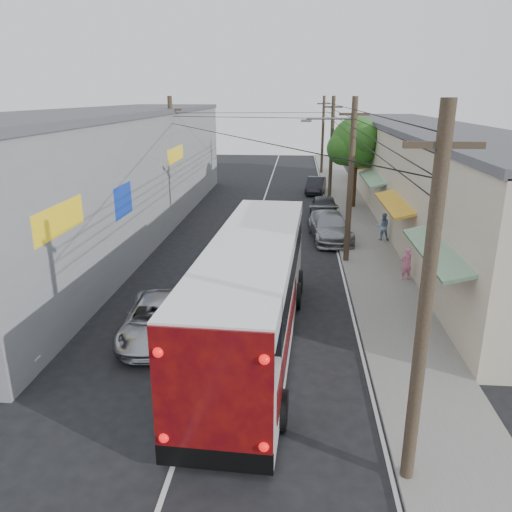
{
  "coord_description": "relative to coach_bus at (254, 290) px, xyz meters",
  "views": [
    {
      "loc": [
        2.66,
        -11.15,
        8.03
      ],
      "look_at": [
        1.11,
        7.45,
        2.0
      ],
      "focal_mm": 35.0,
      "sensor_mm": 36.0,
      "label": 1
    }
  ],
  "objects": [
    {
      "name": "utility_poles",
      "position": [
        1.82,
        16.22,
        2.24
      ],
      "size": [
        11.8,
        45.28,
        8.0
      ],
      "color": "#473828",
      "rests_on": "ground"
    },
    {
      "name": "building_left",
      "position": [
        -9.8,
        13.89,
        1.76
      ],
      "size": [
        7.2,
        36.0,
        7.25
      ],
      "color": "gray",
      "rests_on": "ground"
    },
    {
      "name": "ground",
      "position": [
        -1.3,
        -4.11,
        -1.89
      ],
      "size": [
        120.0,
        120.0,
        0.0
      ],
      "primitive_type": "plane",
      "color": "black",
      "rests_on": "ground"
    },
    {
      "name": "parked_suv",
      "position": [
        3.3,
        13.04,
        -1.12
      ],
      "size": [
        2.71,
        5.53,
        1.55
      ],
      "primitive_type": "imported",
      "rotation": [
        0.0,
        0.0,
        0.1
      ],
      "color": "gray",
      "rests_on": "ground"
    },
    {
      "name": "parked_car_mid",
      "position": [
        3.18,
        17.71,
        -1.09
      ],
      "size": [
        1.95,
        4.72,
        1.6
      ],
      "primitive_type": "imported",
      "rotation": [
        0.0,
        0.0,
        -0.01
      ],
      "color": "black",
      "rests_on": "ground"
    },
    {
      "name": "building_right",
      "position": [
        9.68,
        17.89,
        1.26
      ],
      "size": [
        7.09,
        40.0,
        6.25
      ],
      "color": "beige",
      "rests_on": "ground"
    },
    {
      "name": "parked_car_far",
      "position": [
        2.94,
        27.46,
        -1.21
      ],
      "size": [
        1.97,
        4.29,
        1.36
      ],
      "primitive_type": "imported",
      "rotation": [
        0.0,
        0.0,
        -0.13
      ],
      "color": "black",
      "rests_on": "ground"
    },
    {
      "name": "coach_bus",
      "position": [
        0.0,
        0.0,
        0.0
      ],
      "size": [
        3.4,
        12.79,
        3.65
      ],
      "rotation": [
        0.0,
        0.0,
        -0.05
      ],
      "color": "white",
      "rests_on": "ground"
    },
    {
      "name": "street_tree",
      "position": [
        5.57,
        21.91,
        2.78
      ],
      "size": [
        4.4,
        4.0,
        6.6
      ],
      "color": "#3F2B19",
      "rests_on": "ground"
    },
    {
      "name": "sidewalk",
      "position": [
        5.2,
        15.89,
        -1.83
      ],
      "size": [
        3.0,
        80.0,
        0.12
      ],
      "primitive_type": "cube",
      "color": "slate",
      "rests_on": "ground"
    },
    {
      "name": "jeepney",
      "position": [
        -3.4,
        0.13,
        -1.24
      ],
      "size": [
        2.63,
        4.89,
        1.31
      ],
      "primitive_type": "imported",
      "rotation": [
        0.0,
        0.0,
        0.1
      ],
      "color": "#B2B2B9",
      "rests_on": "ground"
    },
    {
      "name": "pedestrian_far",
      "position": [
        6.3,
        12.83,
        -0.98
      ],
      "size": [
        0.78,
        0.62,
        1.57
      ],
      "primitive_type": "imported",
      "rotation": [
        0.0,
        0.0,
        3.11
      ],
      "color": "#89A9C7",
      "rests_on": "sidewalk"
    },
    {
      "name": "pedestrian_near",
      "position": [
        6.3,
        6.28,
        -1.02
      ],
      "size": [
        0.63,
        0.52,
        1.49
      ],
      "primitive_type": "imported",
      "rotation": [
        0.0,
        0.0,
        3.48
      ],
      "color": "pink",
      "rests_on": "sidewalk"
    }
  ]
}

